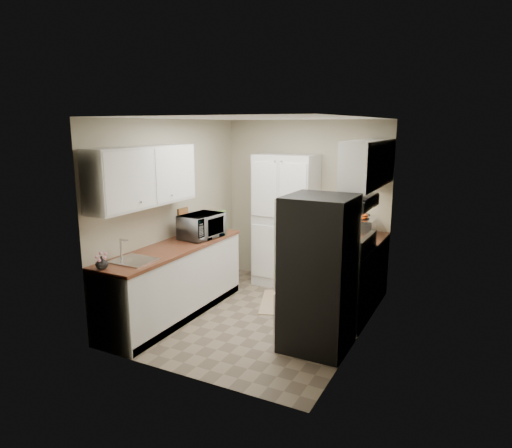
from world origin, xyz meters
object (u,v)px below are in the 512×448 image
Objects in this scene: pantry_cabinet at (286,221)px; electric_range at (342,284)px; toaster_oven at (362,227)px; microwave at (202,226)px; refrigerator at (319,273)px; wine_bottle at (212,224)px.

pantry_cabinet is 1.58m from electric_range.
electric_range is 2.70× the size of toaster_oven.
electric_range is 1.01m from toaster_oven.
microwave is 1.41× the size of toaster_oven.
refrigerator is (-0.03, -0.80, 0.37)m from electric_range.
microwave is (-1.86, 0.53, 0.23)m from refrigerator.
wine_bottle is at bearing -160.53° from toaster_oven.
microwave is (-1.89, -0.27, 0.61)m from electric_range.
pantry_cabinet is at bearing 172.85° from toaster_oven.
electric_range is 0.66× the size of refrigerator.
wine_bottle is (-1.89, 0.84, 0.20)m from refrigerator.
microwave is at bearing -83.52° from wine_bottle.
microwave is 2.25× the size of wine_bottle.
electric_range is at bearing -93.66° from toaster_oven.
electric_range is 1.91× the size of microwave.
toaster_oven is at bearing 89.07° from electric_range.
refrigerator reaches higher than wine_bottle.
wine_bottle is (-1.93, 0.04, 0.57)m from electric_range.
wine_bottle is at bearing 156.06° from refrigerator.
refrigerator is 1.64m from toaster_oven.
pantry_cabinet is 1.40m from microwave.
refrigerator is at bearing -94.42° from toaster_oven.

